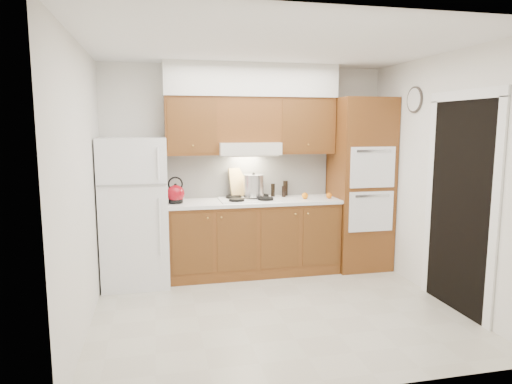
% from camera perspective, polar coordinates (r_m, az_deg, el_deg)
% --- Properties ---
extents(floor, '(3.60, 3.60, 0.00)m').
position_cam_1_polar(floor, '(4.80, 2.50, -14.46)').
color(floor, '#BDB8A5').
rests_on(floor, ground).
extents(ceiling, '(3.60, 3.60, 0.00)m').
position_cam_1_polar(ceiling, '(4.48, 2.73, 17.85)').
color(ceiling, white).
rests_on(ceiling, wall_back).
extents(wall_back, '(3.60, 0.02, 2.60)m').
position_cam_1_polar(wall_back, '(5.91, -1.18, 2.92)').
color(wall_back, white).
rests_on(wall_back, floor).
extents(wall_left, '(0.02, 3.00, 2.60)m').
position_cam_1_polar(wall_left, '(4.35, -20.92, 0.41)').
color(wall_left, white).
rests_on(wall_left, floor).
extents(wall_right, '(0.02, 3.00, 2.60)m').
position_cam_1_polar(wall_right, '(5.22, 22.06, 1.59)').
color(wall_right, white).
rests_on(wall_right, floor).
extents(fridge, '(0.75, 0.72, 1.72)m').
position_cam_1_polar(fridge, '(5.51, -14.90, -2.39)').
color(fridge, white).
rests_on(fridge, floor).
extents(base_cabinets, '(2.11, 0.60, 0.90)m').
position_cam_1_polar(base_cabinets, '(5.77, -0.32, -5.78)').
color(base_cabinets, brown).
rests_on(base_cabinets, floor).
extents(countertop, '(2.13, 0.62, 0.04)m').
position_cam_1_polar(countertop, '(5.66, -0.30, -1.19)').
color(countertop, white).
rests_on(countertop, base_cabinets).
extents(backsplash, '(2.11, 0.03, 0.56)m').
position_cam_1_polar(backsplash, '(5.91, -0.91, 2.14)').
color(backsplash, white).
rests_on(backsplash, countertop).
extents(oven_cabinet, '(0.70, 0.65, 2.20)m').
position_cam_1_polar(oven_cabinet, '(6.08, 12.88, 0.97)').
color(oven_cabinet, brown).
rests_on(oven_cabinet, floor).
extents(upper_cab_left, '(0.63, 0.33, 0.70)m').
position_cam_1_polar(upper_cab_left, '(5.62, -8.10, 8.18)').
color(upper_cab_left, brown).
rests_on(upper_cab_left, wall_back).
extents(upper_cab_right, '(0.73, 0.33, 0.70)m').
position_cam_1_polar(upper_cab_right, '(5.91, 6.01, 8.22)').
color(upper_cab_right, brown).
rests_on(upper_cab_right, wall_back).
extents(range_hood, '(0.75, 0.45, 0.15)m').
position_cam_1_polar(range_hood, '(5.67, -0.99, 5.48)').
color(range_hood, silver).
rests_on(range_hood, wall_back).
extents(upper_cab_over_hood, '(0.75, 0.33, 0.55)m').
position_cam_1_polar(upper_cab_over_hood, '(5.72, -1.12, 9.01)').
color(upper_cab_over_hood, brown).
rests_on(upper_cab_over_hood, range_hood).
extents(soffit, '(2.13, 0.36, 0.40)m').
position_cam_1_polar(soffit, '(5.74, -0.60, 13.76)').
color(soffit, silver).
rests_on(soffit, wall_back).
extents(cooktop, '(0.74, 0.50, 0.01)m').
position_cam_1_polar(cooktop, '(5.67, -0.84, -0.92)').
color(cooktop, white).
rests_on(cooktop, countertop).
extents(doorway, '(0.02, 0.90, 2.10)m').
position_cam_1_polar(doorway, '(4.97, 24.06, -1.77)').
color(doorway, black).
rests_on(doorway, floor).
extents(wall_clock, '(0.02, 0.30, 0.30)m').
position_cam_1_polar(wall_clock, '(5.65, 19.22, 10.84)').
color(wall_clock, '#3F3833').
rests_on(wall_clock, wall_right).
extents(kettle, '(0.28, 0.28, 0.21)m').
position_cam_1_polar(kettle, '(5.48, -10.01, -0.21)').
color(kettle, maroon).
rests_on(kettle, countertop).
extents(cutting_board, '(0.28, 0.19, 0.36)m').
position_cam_1_polar(cutting_board, '(5.84, -2.15, 1.27)').
color(cutting_board, '#DBBF70').
rests_on(cutting_board, countertop).
extents(stock_pot, '(0.31, 0.31, 0.27)m').
position_cam_1_polar(stock_pot, '(5.72, -0.30, 0.77)').
color(stock_pot, silver).
rests_on(stock_pot, cooktop).
extents(condiment_a, '(0.05, 0.05, 0.18)m').
position_cam_1_polar(condiment_a, '(5.85, 2.13, 0.19)').
color(condiment_a, black).
rests_on(condiment_a, countertop).
extents(condiment_b, '(0.07, 0.07, 0.19)m').
position_cam_1_polar(condiment_b, '(6.01, 3.69, 0.48)').
color(condiment_b, black).
rests_on(condiment_b, countertop).
extents(condiment_c, '(0.05, 0.05, 0.14)m').
position_cam_1_polar(condiment_c, '(5.91, 3.50, 0.08)').
color(condiment_c, black).
rests_on(condiment_c, countertop).
extents(orange_near, '(0.09, 0.09, 0.07)m').
position_cam_1_polar(orange_near, '(5.83, 9.12, -0.45)').
color(orange_near, orange).
rests_on(orange_near, countertop).
extents(orange_far, '(0.09, 0.09, 0.08)m').
position_cam_1_polar(orange_far, '(5.76, 6.13, -0.47)').
color(orange_far, orange).
rests_on(orange_far, countertop).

